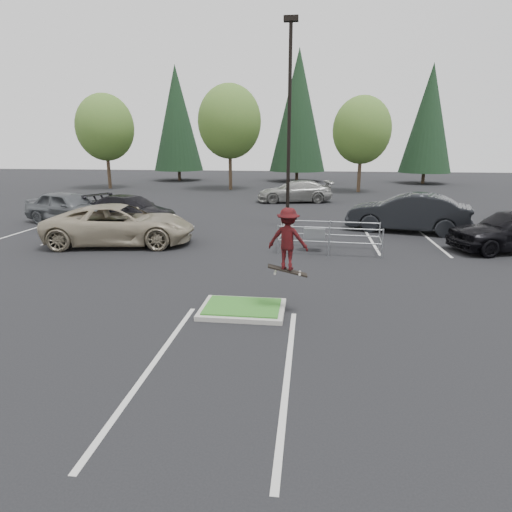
# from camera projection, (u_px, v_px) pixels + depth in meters

# --- Properties ---
(ground) EXTENTS (120.00, 120.00, 0.00)m
(ground) POSITION_uv_depth(u_px,v_px,m) (243.00, 311.00, 11.27)
(ground) COLOR black
(ground) RESTS_ON ground
(grass_median) EXTENTS (2.20, 1.60, 0.16)m
(grass_median) POSITION_uv_depth(u_px,v_px,m) (243.00, 309.00, 11.25)
(grass_median) COLOR #9B9990
(grass_median) RESTS_ON ground
(stall_lines) EXTENTS (22.62, 17.60, 0.01)m
(stall_lines) POSITION_uv_depth(u_px,v_px,m) (233.00, 253.00, 17.22)
(stall_lines) COLOR beige
(stall_lines) RESTS_ON ground
(light_pole) EXTENTS (0.70, 0.60, 10.12)m
(light_pole) POSITION_uv_depth(u_px,v_px,m) (289.00, 138.00, 21.56)
(light_pole) COLOR #9B9990
(light_pole) RESTS_ON ground
(decid_a) EXTENTS (5.44, 5.44, 8.91)m
(decid_a) POSITION_uv_depth(u_px,v_px,m) (105.00, 130.00, 40.86)
(decid_a) COLOR #38281C
(decid_a) RESTS_ON ground
(decid_b) EXTENTS (5.89, 5.89, 9.64)m
(decid_b) POSITION_uv_depth(u_px,v_px,m) (230.00, 124.00, 39.75)
(decid_b) COLOR #38281C
(decid_b) RESTS_ON ground
(decid_c) EXTENTS (5.12, 5.12, 8.38)m
(decid_c) POSITION_uv_depth(u_px,v_px,m) (362.00, 132.00, 37.82)
(decid_c) COLOR #38281C
(decid_c) RESTS_ON ground
(conif_a) EXTENTS (5.72, 5.72, 13.00)m
(conif_a) POSITION_uv_depth(u_px,v_px,m) (177.00, 119.00, 49.54)
(conif_a) COLOR #38281C
(conif_a) RESTS_ON ground
(conif_b) EXTENTS (6.38, 6.38, 14.50)m
(conif_b) POSITION_uv_depth(u_px,v_px,m) (298.00, 111.00, 48.12)
(conif_b) COLOR #38281C
(conif_b) RESTS_ON ground
(conif_c) EXTENTS (5.50, 5.50, 12.50)m
(conif_c) POSITION_uv_depth(u_px,v_px,m) (429.00, 119.00, 45.71)
(conif_c) COLOR #38281C
(conif_c) RESTS_ON ground
(cart_corral) EXTENTS (4.19, 1.74, 1.16)m
(cart_corral) POSITION_uv_depth(u_px,v_px,m) (318.00, 234.00, 17.42)
(cart_corral) COLOR gray
(cart_corral) RESTS_ON ground
(skateboarder) EXTENTS (1.10, 0.76, 1.76)m
(skateboarder) POSITION_uv_depth(u_px,v_px,m) (288.00, 239.00, 10.67)
(skateboarder) COLOR black
(skateboarder) RESTS_ON ground
(car_l_tan) EXTENTS (6.67, 3.87, 1.75)m
(car_l_tan) POSITION_uv_depth(u_px,v_px,m) (120.00, 225.00, 18.56)
(car_l_tan) COLOR gray
(car_l_tan) RESTS_ON ground
(car_l_black) EXTENTS (5.94, 4.16, 1.60)m
(car_l_black) POSITION_uv_depth(u_px,v_px,m) (130.00, 210.00, 23.08)
(car_l_black) COLOR black
(car_l_black) RESTS_ON ground
(car_l_grey) EXTENTS (5.64, 3.62, 1.79)m
(car_l_grey) POSITION_uv_depth(u_px,v_px,m) (69.00, 207.00, 23.48)
(car_l_grey) COLOR #4D5054
(car_l_grey) RESTS_ON ground
(car_r_charc) EXTENTS (6.15, 3.42, 1.92)m
(car_r_charc) POSITION_uv_depth(u_px,v_px,m) (407.00, 213.00, 21.26)
(car_r_charc) COLOR black
(car_r_charc) RESTS_ON ground
(car_far_silver) EXTENTS (5.90, 3.29, 1.62)m
(car_far_silver) POSITION_uv_depth(u_px,v_px,m) (295.00, 191.00, 32.10)
(car_far_silver) COLOR gray
(car_far_silver) RESTS_ON ground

